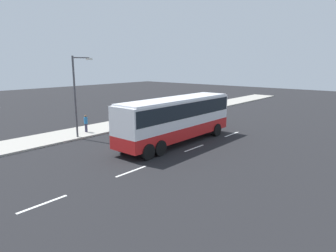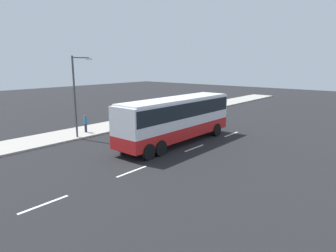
# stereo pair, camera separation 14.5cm
# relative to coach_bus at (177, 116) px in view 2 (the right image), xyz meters

# --- Properties ---
(ground_plane) EXTENTS (120.00, 120.00, 0.00)m
(ground_plane) POSITION_rel_coach_bus_xyz_m (-0.98, 0.38, -2.25)
(ground_plane) COLOR black
(sidewalk_curb) EXTENTS (80.00, 4.00, 0.15)m
(sidewalk_curb) POSITION_rel_coach_bus_xyz_m (-0.98, 8.92, -2.18)
(sidewalk_curb) COLOR #A8A399
(sidewalk_curb) RESTS_ON ground_plane
(lane_centreline) EXTENTS (25.37, 0.16, 0.01)m
(lane_centreline) POSITION_rel_coach_bus_xyz_m (-6.25, -1.97, -2.25)
(lane_centreline) COLOR white
(lane_centreline) RESTS_ON ground_plane
(coach_bus) EXTENTS (11.54, 2.73, 3.64)m
(coach_bus) POSITION_rel_coach_bus_xyz_m (0.00, 0.00, 0.00)
(coach_bus) COLOR red
(coach_bus) RESTS_ON ground_plane
(car_yellow_taxi) EXTENTS (4.87, 2.04, 1.50)m
(car_yellow_taxi) POSITION_rel_coach_bus_xyz_m (8.80, 3.60, -1.45)
(car_yellow_taxi) COLOR gold
(car_yellow_taxi) RESTS_ON ground_plane
(pedestrian_near_curb) EXTENTS (0.32, 0.32, 1.59)m
(pedestrian_near_curb) POSITION_rel_coach_bus_xyz_m (-2.80, 8.33, -1.19)
(pedestrian_near_curb) COLOR #38334C
(pedestrian_near_curb) RESTS_ON sidewalk_curb
(street_lamp) EXTENTS (1.93, 0.24, 6.78)m
(street_lamp) POSITION_rel_coach_bus_xyz_m (-4.14, 7.38, 1.82)
(street_lamp) COLOR #47474C
(street_lamp) RESTS_ON sidewalk_curb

